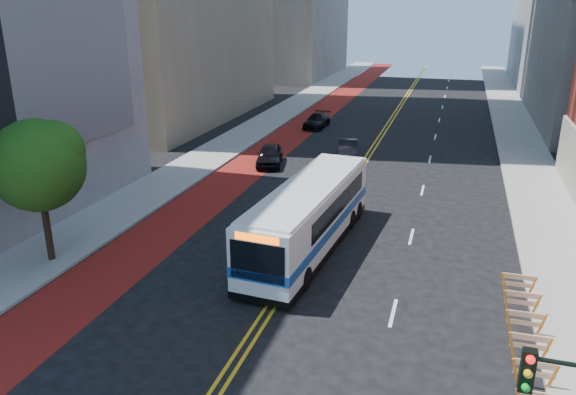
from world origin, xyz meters
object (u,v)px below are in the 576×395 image
(car_b, at_px, (348,149))
(car_c, at_px, (317,121))
(car_a, at_px, (270,155))
(transit_bus, at_px, (310,215))
(street_tree, at_px, (39,162))

(car_b, xyz_separation_m, car_c, (-5.06, 10.09, -0.02))
(car_a, xyz_separation_m, car_b, (5.24, 3.86, -0.09))
(car_a, height_order, car_b, car_a)
(transit_bus, bearing_deg, street_tree, -151.72)
(transit_bus, relative_size, car_c, 2.75)
(street_tree, distance_m, car_c, 33.36)
(street_tree, bearing_deg, car_c, 81.87)
(car_a, height_order, car_c, car_a)
(car_a, relative_size, car_c, 0.99)
(street_tree, height_order, car_b, street_tree)
(car_b, bearing_deg, street_tree, -124.05)
(street_tree, bearing_deg, transit_bus, 23.86)
(car_a, bearing_deg, transit_bus, -77.31)
(car_a, distance_m, car_c, 13.95)
(car_a, relative_size, car_b, 1.09)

